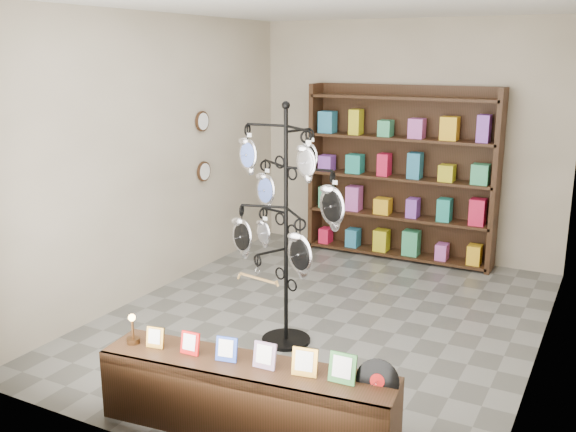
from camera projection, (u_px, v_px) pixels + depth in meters
name	position (u px, v px, depth m)	size (l,w,h in m)	color
ground	(323.00, 318.00, 6.42)	(5.00, 5.00, 0.00)	slate
room_envelope	(326.00, 134.00, 5.97)	(5.00, 5.00, 5.00)	#BFB29A
display_tree	(286.00, 208.00, 5.60)	(1.16, 1.13, 2.19)	black
front_shelf	(246.00, 398.00, 4.45)	(2.14, 0.67, 0.74)	black
back_shelving	(400.00, 179.00, 8.13)	(2.42, 0.36, 2.20)	black
wall_clocks	(203.00, 147.00, 7.63)	(0.03, 0.24, 0.84)	black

